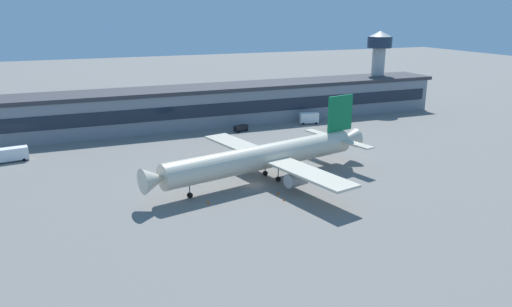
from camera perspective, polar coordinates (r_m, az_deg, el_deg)
The scene contains 10 objects.
ground_plane at distance 103.18m, azimuth -0.18°, elevation -3.70°, with size 600.00×600.00×0.00m, color slate.
terminal_building at distance 155.67m, azimuth -8.30°, elevation 5.40°, with size 180.17×15.70×12.14m.
airliner at distance 104.70m, azimuth 1.23°, elevation -0.33°, with size 55.02×47.39×16.39m.
control_tower at distance 188.29m, azimuth 14.12°, elevation 10.56°, with size 8.88×8.88×28.08m.
stair_truck at distance 158.83m, azimuth 6.25°, elevation 4.18°, with size 6.40×3.75×3.55m.
follow_me_car at distance 148.03m, azimuth -1.80°, elevation 3.01°, with size 4.79×3.34×1.85m.
fuel_truck at distance 132.60m, azimuth -26.79°, elevation -0.05°, with size 8.71×3.95×3.35m.
traffic_cone_0 at distance 95.06m, azimuth 3.28°, elevation -5.35°, with size 0.47×0.47×0.58m, color #F2590C.
traffic_cone_1 at distance 93.97m, azimuth -5.62°, elevation -5.65°, with size 0.54×0.54×0.67m, color #F2590C.
traffic_cone_2 at distance 97.79m, azimuth 2.61°, elevation -4.68°, with size 0.53×0.53×0.66m, color #F2590C.
Camera 1 is at (-36.09, -89.84, 35.67)m, focal length 34.25 mm.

